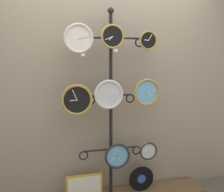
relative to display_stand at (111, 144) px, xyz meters
name	(u,v)px	position (x,y,z in m)	size (l,w,h in m)	color
shop_wall	(107,77)	(0.00, 0.16, 0.74)	(4.40, 0.04, 2.80)	gray
display_stand	(111,144)	(0.00, 0.00, 0.00)	(0.75, 0.44, 2.14)	black
clock_top_left	(79,38)	(-0.35, -0.09, 1.15)	(0.30, 0.04, 0.30)	silver
clock_top_center	(113,36)	(-0.01, -0.11, 1.18)	(0.25, 0.04, 0.25)	black
clock_top_right	(148,40)	(0.39, -0.10, 1.14)	(0.20, 0.04, 0.20)	black
clock_middle_left	(77,100)	(-0.38, -0.10, 0.54)	(0.33, 0.04, 0.33)	black
clock_middle_center	(109,94)	(-0.05, -0.09, 0.58)	(0.32, 0.04, 0.32)	silver
clock_middle_right	(147,92)	(0.38, -0.10, 0.59)	(0.30, 0.04, 0.30)	#60A8DB
clock_bottom_center	(117,156)	(0.05, -0.10, -0.11)	(0.29, 0.04, 0.29)	#60A8DB
clock_bottom_right	(148,151)	(0.42, -0.08, -0.10)	(0.21, 0.04, 0.21)	silver
vinyl_record	(141,179)	(0.36, -0.05, -0.44)	(0.30, 0.01, 0.30)	black
picture_frame	(84,186)	(-0.31, -0.01, -0.46)	(0.41, 0.02, 0.27)	gold
price_tag_upper	(83,55)	(-0.31, -0.09, 0.99)	(0.04, 0.00, 0.03)	white
price_tag_mid	(116,50)	(0.02, -0.11, 1.04)	(0.04, 0.00, 0.03)	white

